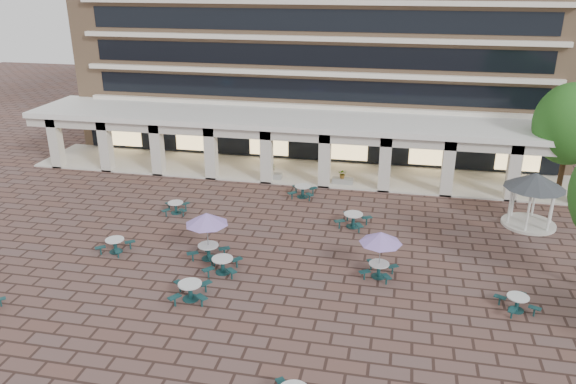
% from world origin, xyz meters
% --- Properties ---
extents(ground, '(120.00, 120.00, 0.00)m').
position_xyz_m(ground, '(0.00, 0.00, 0.00)').
color(ground, brown).
rests_on(ground, ground).
extents(retail_arcade, '(42.00, 6.60, 4.40)m').
position_xyz_m(retail_arcade, '(0.00, 14.80, 3.00)').
color(retail_arcade, white).
rests_on(retail_arcade, ground).
extents(picnic_table_1, '(2.13, 2.13, 0.85)m').
position_xyz_m(picnic_table_1, '(-1.89, -3.71, 0.50)').
color(picnic_table_1, '#143B3C').
rests_on(picnic_table_1, ground).
extents(picnic_table_6, '(2.31, 2.31, 2.66)m').
position_xyz_m(picnic_table_6, '(-2.38, 0.26, 2.26)').
color(picnic_table_6, '#143B3C').
rests_on(picnic_table_6, ground).
extents(picnic_table_7, '(2.00, 2.00, 0.74)m').
position_xyz_m(picnic_table_7, '(12.98, -1.61, 0.44)').
color(picnic_table_7, '#143B3C').
rests_on(picnic_table_7, ground).
extents(picnic_table_8, '(1.89, 1.89, 0.77)m').
position_xyz_m(picnic_table_8, '(-7.66, -0.01, 0.46)').
color(picnic_table_8, '#143B3C').
rests_on(picnic_table_8, ground).
extents(picnic_table_9, '(1.88, 1.88, 0.73)m').
position_xyz_m(picnic_table_9, '(-6.46, 5.68, 0.44)').
color(picnic_table_9, '#143B3C').
rests_on(picnic_table_9, ground).
extents(picnic_table_10, '(1.94, 1.94, 0.82)m').
position_xyz_m(picnic_table_10, '(-1.18, -1.00, 0.49)').
color(picnic_table_10, '#143B3C').
rests_on(picnic_table_10, ground).
extents(picnic_table_11, '(2.15, 2.15, 2.48)m').
position_xyz_m(picnic_table_11, '(6.66, 0.18, 2.11)').
color(picnic_table_11, '#143B3C').
rests_on(picnic_table_11, ground).
extents(picnic_table_12, '(1.89, 1.89, 0.82)m').
position_xyz_m(picnic_table_12, '(0.97, 10.00, 0.49)').
color(picnic_table_12, '#143B3C').
rests_on(picnic_table_12, ground).
extents(picnic_table_13, '(2.26, 2.26, 0.86)m').
position_xyz_m(picnic_table_13, '(4.82, 5.90, 0.51)').
color(picnic_table_13, '#143B3C').
rests_on(picnic_table_13, ground).
extents(gazebo, '(3.56, 3.56, 3.32)m').
position_xyz_m(gazebo, '(15.26, 8.31, 2.50)').
color(gazebo, beige).
rests_on(gazebo, ground).
extents(tree_east_c, '(4.71, 4.71, 7.84)m').
position_xyz_m(tree_east_c, '(18.04, 13.51, 5.12)').
color(tree_east_c, '#3E2A18').
rests_on(tree_east_c, ground).
extents(planter_left, '(1.50, 0.70, 1.29)m').
position_xyz_m(planter_left, '(-1.88, 12.90, 0.53)').
color(planter_left, gray).
rests_on(planter_left, ground).
extents(planter_right, '(1.50, 0.60, 1.19)m').
position_xyz_m(planter_right, '(3.38, 12.90, 0.45)').
color(planter_right, gray).
rests_on(planter_right, ground).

